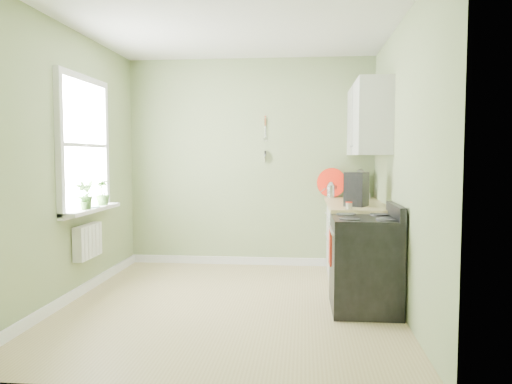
# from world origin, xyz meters

# --- Properties ---
(floor) EXTENTS (3.20, 3.60, 0.02)m
(floor) POSITION_xyz_m (0.00, 0.00, -0.01)
(floor) COLOR tan
(floor) RESTS_ON ground
(ceiling) EXTENTS (3.20, 3.60, 0.02)m
(ceiling) POSITION_xyz_m (0.00, 0.00, 2.71)
(ceiling) COLOR white
(ceiling) RESTS_ON wall_back
(wall_back) EXTENTS (3.20, 0.02, 2.70)m
(wall_back) POSITION_xyz_m (0.00, 1.81, 1.35)
(wall_back) COLOR #8F9F6C
(wall_back) RESTS_ON floor
(wall_left) EXTENTS (0.02, 3.60, 2.70)m
(wall_left) POSITION_xyz_m (-1.61, 0.00, 1.35)
(wall_left) COLOR #8F9F6C
(wall_left) RESTS_ON floor
(wall_right) EXTENTS (0.02, 3.60, 2.70)m
(wall_right) POSITION_xyz_m (1.61, 0.00, 1.35)
(wall_right) COLOR #8F9F6C
(wall_right) RESTS_ON floor
(base_cabinets) EXTENTS (0.60, 1.60, 0.87)m
(base_cabinets) POSITION_xyz_m (1.30, 1.00, 0.43)
(base_cabinets) COLOR silver
(base_cabinets) RESTS_ON floor
(countertop) EXTENTS (0.64, 1.60, 0.04)m
(countertop) POSITION_xyz_m (1.29, 1.00, 0.89)
(countertop) COLOR #CDBA7D
(countertop) RESTS_ON base_cabinets
(upper_cabinets) EXTENTS (0.35, 1.40, 0.80)m
(upper_cabinets) POSITION_xyz_m (1.43, 1.10, 1.85)
(upper_cabinets) COLOR silver
(upper_cabinets) RESTS_ON wall_right
(window) EXTENTS (0.06, 1.14, 1.44)m
(window) POSITION_xyz_m (-1.58, 0.30, 1.55)
(window) COLOR white
(window) RESTS_ON wall_left
(window_sill) EXTENTS (0.18, 1.14, 0.04)m
(window_sill) POSITION_xyz_m (-1.51, 0.30, 0.88)
(window_sill) COLOR white
(window_sill) RESTS_ON wall_left
(radiator) EXTENTS (0.12, 0.50, 0.35)m
(radiator) POSITION_xyz_m (-1.54, 0.25, 0.55)
(radiator) COLOR white
(radiator) RESTS_ON wall_left
(wall_utensils) EXTENTS (0.02, 0.14, 0.58)m
(wall_utensils) POSITION_xyz_m (0.20, 1.78, 1.56)
(wall_utensils) COLOR #CDBA7D
(wall_utensils) RESTS_ON wall_back
(stove) EXTENTS (0.64, 0.72, 1.00)m
(stove) POSITION_xyz_m (1.28, -0.05, 0.44)
(stove) COLOR black
(stove) RESTS_ON floor
(stand_mixer) EXTENTS (0.19, 0.31, 0.36)m
(stand_mixer) POSITION_xyz_m (1.41, 1.58, 1.06)
(stand_mixer) COLOR #B2B2B7
(stand_mixer) RESTS_ON countertop
(kettle) EXTENTS (0.19, 0.11, 0.20)m
(kettle) POSITION_xyz_m (1.05, 1.72, 1.01)
(kettle) COLOR silver
(kettle) RESTS_ON countertop
(coffee_maker) EXTENTS (0.28, 0.29, 0.36)m
(coffee_maker) POSITION_xyz_m (1.25, 0.62, 1.08)
(coffee_maker) COLOR black
(coffee_maker) RESTS_ON countertop
(red_tray) EXTENTS (0.38, 0.16, 0.38)m
(red_tray) POSITION_xyz_m (1.06, 1.72, 1.10)
(red_tray) COLOR red
(red_tray) RESTS_ON countertop
(jar) EXTENTS (0.07, 0.07, 0.07)m
(jar) POSITION_xyz_m (1.15, 0.30, 0.95)
(jar) COLOR #B8AD92
(jar) RESTS_ON countertop
(plant_a) EXTENTS (0.18, 0.18, 0.29)m
(plant_a) POSITION_xyz_m (-1.50, 0.09, 1.04)
(plant_a) COLOR #3D6327
(plant_a) RESTS_ON window_sill
(plant_b) EXTENTS (0.15, 0.18, 0.30)m
(plant_b) POSITION_xyz_m (-1.50, 0.17, 1.05)
(plant_b) COLOR #3D6327
(plant_b) RESTS_ON window_sill
(plant_c) EXTENTS (0.21, 0.21, 0.27)m
(plant_c) POSITION_xyz_m (-1.50, 0.56, 1.04)
(plant_c) COLOR #3D6327
(plant_c) RESTS_ON window_sill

